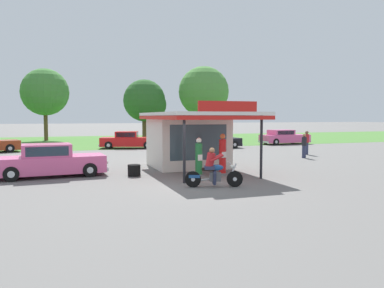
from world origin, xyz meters
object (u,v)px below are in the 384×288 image
at_px(parked_car_back_row_left, 214,141).
at_px(bystander_admiring_sedan, 220,143).
at_px(motorcycle_with_rider, 213,171).
at_px(bystander_standing_back_lot, 304,145).
at_px(parked_car_back_row_centre_left, 284,137).
at_px(gas_pump_offside, 223,156).
at_px(bystander_chatting_near_pumps, 307,142).
at_px(featured_classic_sedan, 50,162).
at_px(parked_car_back_row_right, 129,141).
at_px(gas_pump_nearside, 199,159).
at_px(spare_tire_stack, 134,170).

bearing_deg(parked_car_back_row_left, bystander_admiring_sedan, -109.37).
xyz_separation_m(motorcycle_with_rider, bystander_standing_back_lot, (9.96, 7.85, 0.22)).
bearing_deg(parked_car_back_row_centre_left, motorcycle_with_rider, -129.29).
bearing_deg(gas_pump_offside, bystander_chatting_near_pumps, 35.22).
height_order(featured_classic_sedan, parked_car_back_row_right, featured_classic_sedan).
xyz_separation_m(bystander_chatting_near_pumps, bystander_admiring_sedan, (-6.47, 1.23, -0.03)).
relative_size(bystander_standing_back_lot, bystander_chatting_near_pumps, 0.95).
bearing_deg(parked_car_back_row_right, featured_classic_sedan, -113.01).
bearing_deg(bystander_chatting_near_pumps, gas_pump_offside, -144.78).
relative_size(motorcycle_with_rider, parked_car_back_row_right, 0.41).
bearing_deg(bystander_standing_back_lot, parked_car_back_row_right, 129.26).
distance_m(gas_pump_nearside, parked_car_back_row_centre_left, 22.88).
relative_size(parked_car_back_row_left, parked_car_back_row_right, 0.93).
bearing_deg(parked_car_back_row_left, bystander_chatting_near_pumps, -61.38).
relative_size(motorcycle_with_rider, parked_car_back_row_centre_left, 0.42).
distance_m(bystander_chatting_near_pumps, bystander_admiring_sedan, 6.59).
height_order(gas_pump_offside, parked_car_back_row_right, gas_pump_offside).
xyz_separation_m(motorcycle_with_rider, parked_car_back_row_left, (7.36, 17.45, 0.02)).
bearing_deg(gas_pump_offside, parked_car_back_row_left, 68.75).
bearing_deg(featured_classic_sedan, bystander_admiring_sedan, 28.02).
bearing_deg(bystander_admiring_sedan, parked_car_back_row_left, 70.63).
bearing_deg(parked_car_back_row_centre_left, spare_tire_stack, -139.57).
xyz_separation_m(featured_classic_sedan, parked_car_back_row_centre_left, (22.14, 14.53, -0.01)).
xyz_separation_m(gas_pump_offside, parked_car_back_row_left, (5.71, 14.69, -0.24)).
relative_size(gas_pump_offside, featured_classic_sedan, 0.39).
bearing_deg(parked_car_back_row_left, featured_classic_sedan, -137.35).
distance_m(gas_pump_nearside, bystander_admiring_sedan, 9.45).
bearing_deg(bystander_admiring_sedan, gas_pump_nearside, -119.52).
height_order(featured_classic_sedan, bystander_standing_back_lot, bystander_standing_back_lot).
distance_m(featured_classic_sedan, parked_car_back_row_right, 16.13).
bearing_deg(gas_pump_nearside, parked_car_back_row_centre_left, 47.17).
bearing_deg(bystander_admiring_sedan, gas_pump_offside, -112.70).
distance_m(bystander_standing_back_lot, bystander_admiring_sedan, 5.80).
relative_size(featured_classic_sedan, spare_tire_stack, 8.61).
distance_m(parked_car_back_row_centre_left, bystander_admiring_sedan, 13.85).
xyz_separation_m(motorcycle_with_rider, featured_classic_sedan, (-6.15, 5.01, 0.05)).
distance_m(gas_pump_nearside, gas_pump_offside, 1.22).
height_order(motorcycle_with_rider, spare_tire_stack, motorcycle_with_rider).
height_order(parked_car_back_row_left, bystander_chatting_near_pumps, bystander_chatting_near_pumps).
bearing_deg(gas_pump_offside, bystander_admiring_sedan, 67.30).
bearing_deg(gas_pump_nearside, bystander_chatting_near_pumps, 32.16).
bearing_deg(spare_tire_stack, parked_car_back_row_left, 54.26).
height_order(gas_pump_offside, featured_classic_sedan, gas_pump_offside).
relative_size(gas_pump_nearside, featured_classic_sedan, 0.35).
xyz_separation_m(parked_car_back_row_centre_left, bystander_standing_back_lot, (-6.02, -11.69, 0.19)).
distance_m(motorcycle_with_rider, bystander_standing_back_lot, 12.69).
bearing_deg(bystander_admiring_sedan, bystander_standing_back_lot, -32.77).
bearing_deg(parked_car_back_row_right, gas_pump_offside, -85.00).
bearing_deg(spare_tire_stack, parked_car_back_row_centre_left, 40.43).
relative_size(gas_pump_offside, parked_car_back_row_centre_left, 0.38).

